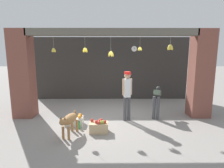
# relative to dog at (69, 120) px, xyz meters

# --- Properties ---
(ground_plane) EXTENTS (60.00, 60.00, 0.00)m
(ground_plane) POSITION_rel_dog_xyz_m (1.20, 1.32, -0.46)
(ground_plane) COLOR gray
(shop_back_wall) EXTENTS (7.70, 0.12, 3.12)m
(shop_back_wall) POSITION_rel_dog_xyz_m (1.20, 4.27, 1.10)
(shop_back_wall) COLOR #2D2B28
(shop_back_wall) RESTS_ON ground_plane
(shop_pillar_left) EXTENTS (0.70, 0.60, 3.12)m
(shop_pillar_left) POSITION_rel_dog_xyz_m (-2.00, 1.62, 1.10)
(shop_pillar_left) COLOR brown
(shop_pillar_left) RESTS_ON ground_plane
(shop_pillar_right) EXTENTS (0.70, 0.60, 3.12)m
(shop_pillar_right) POSITION_rel_dog_xyz_m (4.40, 1.62, 1.10)
(shop_pillar_right) COLOR brown
(shop_pillar_right) RESTS_ON ground_plane
(storefront_awning) EXTENTS (5.80, 0.28, 0.95)m
(storefront_awning) POSITION_rel_dog_xyz_m (1.21, 1.44, 2.52)
(storefront_awning) COLOR #5B564C
(dog) EXTENTS (0.43, 0.98, 0.68)m
(dog) POSITION_rel_dog_xyz_m (0.00, 0.00, 0.00)
(dog) COLOR #9E7042
(dog) RESTS_ON ground_plane
(shopkeeper) EXTENTS (0.34, 0.29, 1.70)m
(shopkeeper) POSITION_rel_dog_xyz_m (1.71, 1.17, 0.55)
(shopkeeper) COLOR #424247
(shopkeeper) RESTS_ON ground_plane
(worker_stooping) EXTENTS (0.46, 0.80, 1.08)m
(worker_stooping) POSITION_rel_dog_xyz_m (2.82, 1.49, 0.26)
(worker_stooping) COLOR #424247
(worker_stooping) RESTS_ON ground_plane
(fruit_crate_oranges) EXTENTS (0.56, 0.37, 0.34)m
(fruit_crate_oranges) POSITION_rel_dog_xyz_m (-0.02, 0.80, -0.32)
(fruit_crate_oranges) COLOR silver
(fruit_crate_oranges) RESTS_ON ground_plane
(fruit_crate_apples) EXTENTS (0.54, 0.34, 0.39)m
(fruit_crate_apples) POSITION_rel_dog_xyz_m (0.81, 0.22, -0.28)
(fruit_crate_apples) COLOR tan
(fruit_crate_apples) RESTS_ON ground_plane
(water_bottle) EXTENTS (0.07, 0.07, 0.24)m
(water_bottle) POSITION_rel_dog_xyz_m (0.18, 0.48, -0.35)
(water_bottle) COLOR #38934C
(water_bottle) RESTS_ON ground_plane
(wall_clock) EXTENTS (0.29, 0.03, 0.29)m
(wall_clock) POSITION_rel_dog_xyz_m (2.31, 4.20, 2.09)
(wall_clock) COLOR black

